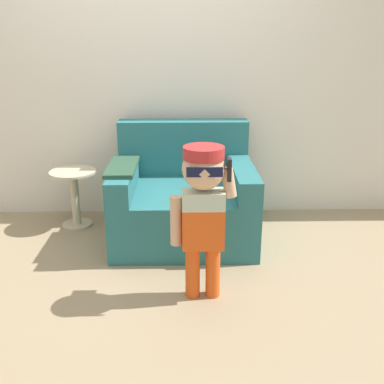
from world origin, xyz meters
TOP-DOWN VIEW (x-y plane):
  - ground_plane at (0.00, 0.00)m, footprint 10.00×10.00m
  - wall_back at (0.00, 0.78)m, footprint 10.00×0.05m
  - armchair at (0.24, 0.24)m, footprint 1.11×0.99m
  - person_child at (0.36, -0.71)m, footprint 0.39×0.29m
  - side_table at (-0.68, 0.43)m, footprint 0.39×0.39m

SIDE VIEW (x-z plane):
  - ground_plane at x=0.00m, z-range 0.00..0.00m
  - side_table at x=-0.68m, z-range 0.05..0.54m
  - armchair at x=0.24m, z-range -0.13..0.75m
  - person_child at x=0.36m, z-range 0.16..1.12m
  - wall_back at x=0.00m, z-range 0.00..2.60m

